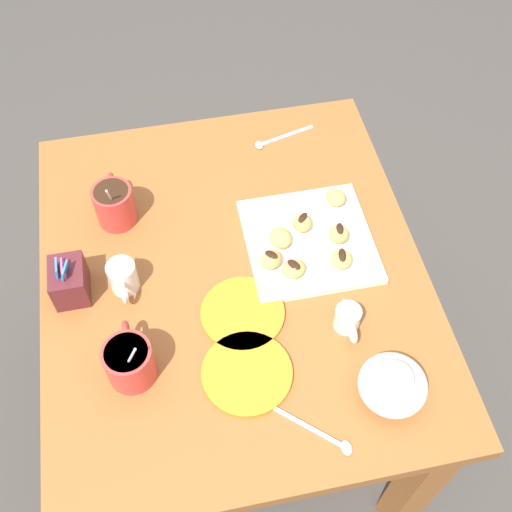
{
  "coord_description": "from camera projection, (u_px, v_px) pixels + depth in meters",
  "views": [
    {
      "loc": [
        -0.74,
        0.1,
        1.83
      ],
      "look_at": [
        0.02,
        -0.05,
        0.73
      ],
      "focal_mm": 44.22,
      "sensor_mm": 36.0,
      "label": 1
    }
  ],
  "objects": [
    {
      "name": "ground_plane",
      "position": [
        240.0,
        400.0,
        1.93
      ],
      "size": [
        8.0,
        8.0,
        0.0
      ],
      "primitive_type": "plane",
      "color": "#423D38"
    },
    {
      "name": "dining_table",
      "position": [
        235.0,
        303.0,
        1.45
      ],
      "size": [
        0.95,
        0.81,
        0.71
      ],
      "color": "#935628",
      "rests_on": "ground_plane"
    },
    {
      "name": "pastry_plate_square",
      "position": [
        309.0,
        241.0,
        1.38
      ],
      "size": [
        0.27,
        0.27,
        0.02
      ],
      "primitive_type": "cube",
      "color": "silver",
      "rests_on": "dining_table"
    },
    {
      "name": "coffee_mug_red_left",
      "position": [
        129.0,
        361.0,
        1.17
      ],
      "size": [
        0.13,
        0.09,
        0.14
      ],
      "color": "red",
      "rests_on": "dining_table"
    },
    {
      "name": "coffee_mug_red_right",
      "position": [
        114.0,
        203.0,
        1.39
      ],
      "size": [
        0.13,
        0.09,
        0.14
      ],
      "color": "red",
      "rests_on": "dining_table"
    },
    {
      "name": "cream_pitcher_white",
      "position": [
        123.0,
        276.0,
        1.29
      ],
      "size": [
        0.1,
        0.06,
        0.07
      ],
      "color": "silver",
      "rests_on": "dining_table"
    },
    {
      "name": "sugar_caddy",
      "position": [
        69.0,
        281.0,
        1.28
      ],
      "size": [
        0.09,
        0.07,
        0.11
      ],
      "color": "#561E23",
      "rests_on": "dining_table"
    },
    {
      "name": "ice_cream_bowl",
      "position": [
        393.0,
        383.0,
        1.15
      ],
      "size": [
        0.13,
        0.13,
        0.1
      ],
      "color": "silver",
      "rests_on": "dining_table"
    },
    {
      "name": "chocolate_sauce_pitcher",
      "position": [
        348.0,
        318.0,
        1.25
      ],
      "size": [
        0.09,
        0.05,
        0.06
      ],
      "color": "silver",
      "rests_on": "dining_table"
    },
    {
      "name": "saucer_orange_left",
      "position": [
        247.0,
        373.0,
        1.21
      ],
      "size": [
        0.18,
        0.18,
        0.01
      ],
      "primitive_type": "cylinder",
      "color": "orange",
      "rests_on": "dining_table"
    },
    {
      "name": "saucer_orange_right",
      "position": [
        244.0,
        313.0,
        1.28
      ],
      "size": [
        0.17,
        0.17,
        0.01
      ],
      "primitive_type": "cylinder",
      "color": "orange",
      "rests_on": "dining_table"
    },
    {
      "name": "loose_spoon_near_saucer",
      "position": [
        322.0,
        435.0,
        1.14
      ],
      "size": [
        0.12,
        0.13,
        0.01
      ],
      "color": "silver",
      "rests_on": "dining_table"
    },
    {
      "name": "loose_spoon_by_plate",
      "position": [
        276.0,
        139.0,
        1.57
      ],
      "size": [
        0.06,
        0.16,
        0.01
      ],
      "color": "silver",
      "rests_on": "dining_table"
    },
    {
      "name": "beignet_0",
      "position": [
        294.0,
        269.0,
        1.31
      ],
      "size": [
        0.06,
        0.07,
        0.03
      ],
      "primitive_type": "ellipsoid",
      "rotation": [
        0.0,
        0.0,
        3.59
      ],
      "color": "#DBA351",
      "rests_on": "pastry_plate_square"
    },
    {
      "name": "chocolate_drizzle_0",
      "position": [
        294.0,
        264.0,
        1.3
      ],
      "size": [
        0.04,
        0.03,
        0.0
      ],
      "primitive_type": "ellipsoid",
      "rotation": [
        0.0,
        0.0,
        3.76
      ],
      "color": "black",
      "rests_on": "beignet_0"
    },
    {
      "name": "beignet_1",
      "position": [
        341.0,
        259.0,
        1.33
      ],
      "size": [
        0.07,
        0.06,
        0.03
      ],
      "primitive_type": "ellipsoid",
      "rotation": [
        0.0,
        0.0,
        5.8
      ],
      "color": "#DBA351",
      "rests_on": "pastry_plate_square"
    },
    {
      "name": "chocolate_drizzle_1",
      "position": [
        342.0,
        255.0,
        1.31
      ],
      "size": [
        0.04,
        0.02,
        0.0
      ],
      "primitive_type": "ellipsoid",
      "rotation": [
        0.0,
        0.0,
        6.06
      ],
      "color": "black",
      "rests_on": "beignet_1"
    },
    {
      "name": "beignet_2",
      "position": [
        336.0,
        197.0,
        1.42
      ],
      "size": [
        0.06,
        0.05,
        0.03
      ],
      "primitive_type": "ellipsoid",
      "rotation": [
        0.0,
        0.0,
        0.2
      ],
      "color": "#DBA351",
      "rests_on": "pastry_plate_square"
    },
    {
      "name": "beignet_3",
      "position": [
        302.0,
        223.0,
        1.38
      ],
      "size": [
        0.06,
        0.05,
        0.04
      ],
      "primitive_type": "ellipsoid",
      "rotation": [
        0.0,
        0.0,
        2.79
      ],
      "color": "#DBA351",
      "rests_on": "pastry_plate_square"
    },
    {
      "name": "chocolate_drizzle_3",
      "position": [
        303.0,
        218.0,
        1.36
      ],
      "size": [
        0.03,
        0.03,
        0.0
      ],
      "primitive_type": "ellipsoid",
      "rotation": [
        0.0,
        0.0,
        2.4
      ],
      "color": "black",
      "rests_on": "beignet_3"
    },
    {
      "name": "beignet_4",
      "position": [
        339.0,
        234.0,
        1.36
      ],
      "size": [
        0.05,
        0.05,
        0.04
      ],
      "primitive_type": "ellipsoid",
      "rotation": [
        0.0,
        0.0,
        0.3
      ],
      "color": "#DBA351",
      "rests_on": "pastry_plate_square"
    },
    {
      "name": "chocolate_drizzle_4",
      "position": [
        340.0,
        228.0,
        1.34
      ],
      "size": [
        0.03,
        0.02,
        0.0
      ],
      "primitive_type": "ellipsoid",
      "rotation": [
        0.0,
        0.0,
        -0.19
      ],
      "color": "black",
      "rests_on": "beignet_4"
    },
    {
      "name": "beignet_5",
      "position": [
        271.0,
        260.0,
        1.32
      ],
      "size": [
        0.06,
        0.06,
        0.04
      ],
      "primitive_type": "ellipsoid",
      "rotation": [
        0.0,
        0.0,
        3.78
      ],
      "color": "#DBA351",
      "rests_on": "pastry_plate_square"
    },
    {
      "name": "chocolate_drizzle_5",
      "position": [
        271.0,
        254.0,
        1.31
      ],
      "size": [
        0.03,
        0.03,
        0.0
      ],
      "primitive_type": "ellipsoid",
      "rotation": [
        0.0,
        0.0,
        3.92
      ],
      "color": "black",
      "rests_on": "beignet_5"
    },
    {
      "name": "beignet_6",
      "position": [
        280.0,
        238.0,
        1.36
      ],
      "size": [
        0.06,
        0.05,
        0.03
      ],
      "primitive_type": "ellipsoid",
      "rotation": [
        0.0,
        0.0,
        3.21
      ],
      "color": "#DBA351",
      "rests_on": "pastry_plate_square"
    }
  ]
}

